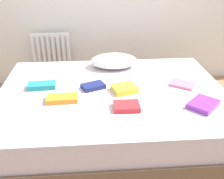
{
  "coord_description": "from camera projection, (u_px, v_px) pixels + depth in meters",
  "views": [
    {
      "loc": [
        -0.16,
        -2.04,
        1.55
      ],
      "look_at": [
        0.0,
        0.05,
        0.48
      ],
      "focal_mm": 42.59,
      "sensor_mm": 36.0,
      "label": 1
    }
  ],
  "objects": [
    {
      "name": "pillow",
      "position": [
        114.0,
        61.0,
        2.75
      ],
      "size": [
        0.48,
        0.33,
        0.14
      ],
      "primitive_type": "ellipsoid",
      "color": "white",
      "rests_on": "bed"
    },
    {
      "name": "textbook_orange",
      "position": [
        62.0,
        99.0,
        2.13
      ],
      "size": [
        0.25,
        0.14,
        0.04
      ],
      "primitive_type": "cube",
      "rotation": [
        0.0,
        0.0,
        0.03
      ],
      "color": "orange",
      "rests_on": "bed"
    },
    {
      "name": "bed",
      "position": [
        112.0,
        115.0,
        2.42
      ],
      "size": [
        2.0,
        1.5,
        0.5
      ],
      "color": "brown",
      "rests_on": "ground"
    },
    {
      "name": "textbook_purple",
      "position": [
        203.0,
        104.0,
        2.05
      ],
      "size": [
        0.29,
        0.29,
        0.04
      ],
      "primitive_type": "cube",
      "rotation": [
        0.0,
        0.0,
        0.78
      ],
      "color": "purple",
      "rests_on": "bed"
    },
    {
      "name": "textbook_yellow",
      "position": [
        124.0,
        89.0,
        2.28
      ],
      "size": [
        0.23,
        0.22,
        0.05
      ],
      "primitive_type": "cube",
      "rotation": [
        0.0,
        0.0,
        0.27
      ],
      "color": "yellow",
      "rests_on": "bed"
    },
    {
      "name": "textbook_navy",
      "position": [
        93.0,
        86.0,
        2.33
      ],
      "size": [
        0.23,
        0.19,
        0.04
      ],
      "primitive_type": "cube",
      "rotation": [
        0.0,
        0.0,
        0.4
      ],
      "color": "navy",
      "rests_on": "bed"
    },
    {
      "name": "textbook_pink",
      "position": [
        182.0,
        84.0,
        2.38
      ],
      "size": [
        0.25,
        0.24,
        0.02
      ],
      "primitive_type": "cube",
      "rotation": [
        0.0,
        0.0,
        -0.6
      ],
      "color": "pink",
      "rests_on": "bed"
    },
    {
      "name": "ground_plane",
      "position": [
        112.0,
        137.0,
        2.53
      ],
      "size": [
        8.0,
        8.0,
        0.0
      ],
      "primitive_type": "plane",
      "color": "#93704C"
    },
    {
      "name": "textbook_teal",
      "position": [
        42.0,
        86.0,
        2.33
      ],
      "size": [
        0.25,
        0.14,
        0.04
      ],
      "primitive_type": "cube",
      "rotation": [
        0.0,
        0.0,
        0.07
      ],
      "color": "teal",
      "rests_on": "bed"
    },
    {
      "name": "radiator",
      "position": [
        52.0,
        56.0,
        3.37
      ],
      "size": [
        0.48,
        0.04,
        0.58
      ],
      "color": "white",
      "rests_on": "ground"
    },
    {
      "name": "textbook_red",
      "position": [
        127.0,
        106.0,
        2.02
      ],
      "size": [
        0.2,
        0.15,
        0.04
      ],
      "primitive_type": "cube",
      "rotation": [
        0.0,
        0.0,
        -0.02
      ],
      "color": "red",
      "rests_on": "bed"
    }
  ]
}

